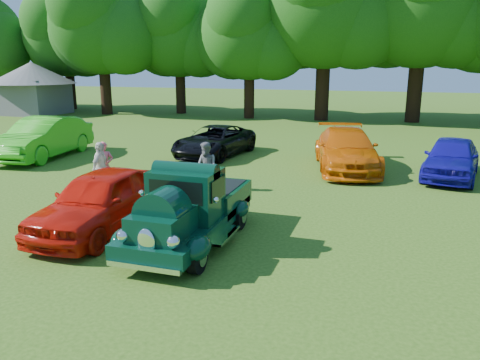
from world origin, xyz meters
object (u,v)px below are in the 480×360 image
(back_car_lime, at_px, (44,138))
(gazebo, at_px, (33,82))
(back_car_black, at_px, (215,141))
(spectator_grey, at_px, (206,167))
(back_car_orange, at_px, (346,150))
(back_car_blue, at_px, (451,158))
(spectator_pink, at_px, (105,166))
(hero_pickup, at_px, (191,210))
(red_convertible, at_px, (101,200))
(spectator_white, at_px, (101,168))

(back_car_lime, distance_m, gazebo, 18.76)
(back_car_black, height_order, spectator_grey, spectator_grey)
(back_car_black, relative_size, back_car_orange, 0.89)
(back_car_blue, bearing_deg, spectator_pink, -143.87)
(back_car_blue, relative_size, spectator_grey, 2.72)
(hero_pickup, relative_size, red_convertible, 1.02)
(hero_pickup, relative_size, back_car_orange, 0.84)
(back_car_black, bearing_deg, hero_pickup, -64.68)
(red_convertible, xyz_separation_m, gazebo, (-19.75, 20.66, 1.69))
(back_car_orange, xyz_separation_m, gazebo, (-24.59, 12.31, 1.66))
(back_car_black, distance_m, gazebo, 22.27)
(spectator_grey, bearing_deg, hero_pickup, -38.95)
(spectator_grey, relative_size, spectator_white, 0.95)
(spectator_white, height_order, gazebo, gazebo)
(hero_pickup, relative_size, spectator_pink, 2.84)
(hero_pickup, relative_size, spectator_white, 2.71)
(spectator_grey, distance_m, gazebo, 26.69)
(back_car_lime, xyz_separation_m, back_car_blue, (15.65, 1.33, -0.13))
(hero_pickup, bearing_deg, spectator_grey, 107.27)
(spectator_pink, relative_size, gazebo, 0.23)
(hero_pickup, relative_size, gazebo, 0.67)
(hero_pickup, xyz_separation_m, red_convertible, (-2.31, 0.07, -0.01))
(spectator_pink, xyz_separation_m, gazebo, (-17.79, 17.54, 1.65))
(spectator_grey, bearing_deg, gazebo, 175.09)
(back_car_black, bearing_deg, spectator_pink, -94.17)
(hero_pickup, distance_m, back_car_blue, 10.16)
(back_car_lime, bearing_deg, spectator_pink, -40.60)
(gazebo, bearing_deg, back_car_orange, -26.59)
(spectator_grey, xyz_separation_m, spectator_white, (-2.83, -1.34, 0.04))
(spectator_pink, bearing_deg, back_car_lime, 116.66)
(back_car_orange, bearing_deg, spectator_grey, -143.50)
(back_car_blue, distance_m, spectator_pink, 11.46)
(back_car_black, height_order, gazebo, gazebo)
(spectator_white, xyz_separation_m, gazebo, (-17.96, 17.99, 1.61))
(red_convertible, relative_size, spectator_grey, 2.80)
(gazebo, bearing_deg, back_car_black, -30.85)
(back_car_black, bearing_deg, red_convertible, -78.23)
(hero_pickup, relative_size, spectator_grey, 2.84)
(red_convertible, height_order, spectator_white, spectator_white)
(back_car_lime, height_order, gazebo, gazebo)
(back_car_lime, relative_size, back_car_black, 1.11)
(back_car_lime, xyz_separation_m, spectator_white, (5.48, -4.08, -0.04))
(back_car_orange, xyz_separation_m, spectator_grey, (-3.80, -4.34, 0.01))
(back_car_lime, distance_m, spectator_white, 6.83)
(spectator_white, bearing_deg, spectator_pink, 11.45)
(back_car_black, distance_m, back_car_blue, 9.14)
(back_car_blue, bearing_deg, back_car_orange, -173.98)
(back_car_orange, bearing_deg, spectator_white, -151.75)
(back_car_orange, bearing_deg, hero_pickup, -119.04)
(back_car_orange, xyz_separation_m, spectator_white, (-6.63, -5.68, 0.05))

